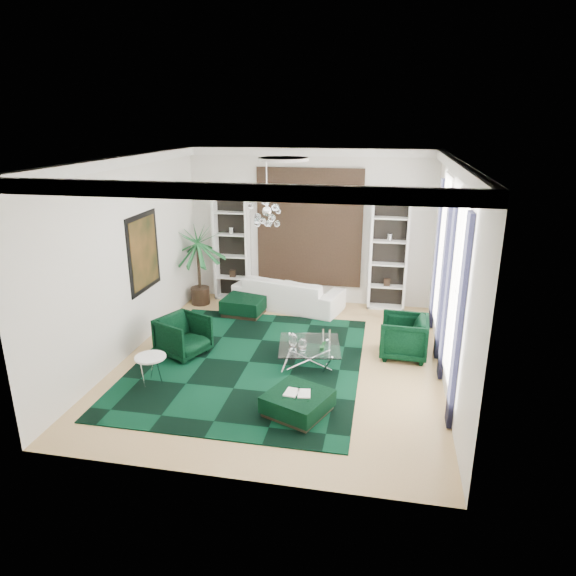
% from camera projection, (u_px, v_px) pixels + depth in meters
% --- Properties ---
extents(floor, '(6.00, 7.00, 0.02)m').
position_uv_depth(floor, '(281.00, 360.00, 9.95)').
color(floor, tan).
rests_on(floor, ground).
extents(ceiling, '(6.00, 7.00, 0.02)m').
position_uv_depth(ceiling, '(280.00, 158.00, 8.75)').
color(ceiling, white).
rests_on(ceiling, ground).
extents(wall_back, '(6.00, 0.02, 3.80)m').
position_uv_depth(wall_back, '(310.00, 227.00, 12.62)').
color(wall_back, silver).
rests_on(wall_back, ground).
extents(wall_front, '(6.00, 0.02, 3.80)m').
position_uv_depth(wall_front, '(220.00, 345.00, 6.08)').
color(wall_front, silver).
rests_on(wall_front, ground).
extents(wall_left, '(0.02, 7.00, 3.80)m').
position_uv_depth(wall_left, '(128.00, 258.00, 9.89)').
color(wall_left, silver).
rests_on(wall_left, ground).
extents(wall_right, '(0.02, 7.00, 3.80)m').
position_uv_depth(wall_right, '(452.00, 275.00, 8.80)').
color(wall_right, silver).
rests_on(wall_right, ground).
extents(crown_molding, '(6.00, 7.00, 0.18)m').
position_uv_depth(crown_molding, '(280.00, 165.00, 8.78)').
color(crown_molding, white).
rests_on(crown_molding, ceiling).
extents(ceiling_medallion, '(0.90, 0.90, 0.05)m').
position_uv_depth(ceiling_medallion, '(284.00, 159.00, 9.04)').
color(ceiling_medallion, white).
rests_on(ceiling_medallion, ceiling).
extents(tapestry, '(2.50, 0.06, 2.80)m').
position_uv_depth(tapestry, '(309.00, 228.00, 12.57)').
color(tapestry, black).
rests_on(tapestry, wall_back).
extents(shelving_left, '(0.90, 0.38, 2.80)m').
position_uv_depth(shelving_left, '(232.00, 246.00, 12.94)').
color(shelving_left, white).
rests_on(shelving_left, floor).
extents(shelving_right, '(0.90, 0.38, 2.80)m').
position_uv_depth(shelving_right, '(389.00, 253.00, 12.24)').
color(shelving_right, white).
rests_on(shelving_right, floor).
extents(painting, '(0.04, 1.30, 1.60)m').
position_uv_depth(painting, '(144.00, 253.00, 10.46)').
color(painting, black).
rests_on(painting, wall_left).
extents(window_near, '(0.03, 1.10, 2.90)m').
position_uv_depth(window_near, '(457.00, 291.00, 7.97)').
color(window_near, white).
rests_on(window_near, wall_right).
extents(curtain_near_a, '(0.07, 0.30, 3.25)m').
position_uv_depth(curtain_near_a, '(459.00, 325.00, 7.33)').
color(curtain_near_a, black).
rests_on(curtain_near_a, floor).
extents(curtain_near_b, '(0.07, 0.30, 3.25)m').
position_uv_depth(curtain_near_b, '(448.00, 291.00, 8.78)').
color(curtain_near_b, black).
rests_on(curtain_near_b, floor).
extents(window_far, '(0.03, 1.10, 2.90)m').
position_uv_depth(window_far, '(443.00, 253.00, 10.20)').
color(window_far, white).
rests_on(window_far, wall_right).
extents(curtain_far_a, '(0.07, 0.30, 3.25)m').
position_uv_depth(curtain_far_a, '(443.00, 276.00, 9.56)').
color(curtain_far_a, black).
rests_on(curtain_far_a, floor).
extents(curtain_far_b, '(0.07, 0.30, 3.25)m').
position_uv_depth(curtain_far_b, '(437.00, 256.00, 11.02)').
color(curtain_far_b, black).
rests_on(curtain_far_b, floor).
extents(rug, '(4.20, 5.00, 0.02)m').
position_uv_depth(rug, '(249.00, 362.00, 9.83)').
color(rug, black).
rests_on(rug, floor).
extents(sofa, '(2.82, 1.67, 0.77)m').
position_uv_depth(sofa, '(288.00, 293.00, 12.59)').
color(sofa, white).
rests_on(sofa, floor).
extents(armchair_left, '(1.13, 1.12, 0.79)m').
position_uv_depth(armchair_left, '(183.00, 336.00, 10.07)').
color(armchair_left, black).
rests_on(armchair_left, floor).
extents(armchair_right, '(0.94, 0.92, 0.82)m').
position_uv_depth(armchair_right, '(404.00, 337.00, 9.98)').
color(armchair_right, black).
rests_on(armchair_right, floor).
extents(coffee_table, '(1.30, 1.30, 0.39)m').
position_uv_depth(coffee_table, '(309.00, 354.00, 9.74)').
color(coffee_table, white).
rests_on(coffee_table, floor).
extents(ottoman_side, '(1.03, 1.03, 0.42)m').
position_uv_depth(ottoman_side, '(245.00, 305.00, 12.24)').
color(ottoman_side, black).
rests_on(ottoman_side, floor).
extents(ottoman_front, '(1.18, 1.18, 0.36)m').
position_uv_depth(ottoman_front, '(298.00, 404.00, 8.08)').
color(ottoman_front, black).
rests_on(ottoman_front, floor).
extents(book, '(0.42, 0.28, 0.03)m').
position_uv_depth(book, '(298.00, 393.00, 8.02)').
color(book, white).
rests_on(book, ottoman_front).
extents(side_table, '(0.64, 0.64, 0.52)m').
position_uv_depth(side_table, '(152.00, 371.00, 8.96)').
color(side_table, white).
rests_on(side_table, floor).
extents(palm, '(2.05, 2.05, 2.55)m').
position_uv_depth(palm, '(198.00, 255.00, 12.57)').
color(palm, '#1D5F2E').
rests_on(palm, floor).
extents(chandelier, '(0.82, 0.82, 0.64)m').
position_uv_depth(chandelier, '(267.00, 211.00, 9.29)').
color(chandelier, white).
rests_on(chandelier, ceiling).
extents(table_plant, '(0.14, 0.12, 0.22)m').
position_uv_depth(table_plant, '(323.00, 346.00, 9.37)').
color(table_plant, '#1D5F2E').
rests_on(table_plant, coffee_table).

